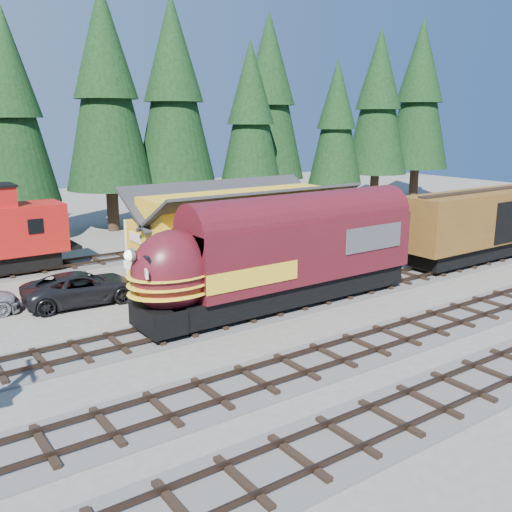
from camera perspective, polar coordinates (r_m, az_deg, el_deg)
ground at (r=26.52m, az=11.44°, el=-6.50°), size 120.00×120.00×0.00m
track_siding at (r=36.34m, az=17.76°, el=-1.31°), size 68.00×3.20×0.33m
track_spur at (r=36.99m, az=-21.13°, el=-1.33°), size 32.00×3.20×0.33m
depot at (r=33.53m, az=-1.43°, el=3.22°), size 12.80×7.00×5.30m
conifer_backdrop at (r=48.44m, az=-5.87°, el=15.32°), size 79.70×22.87×17.30m
locomotive at (r=27.06m, az=1.91°, el=-0.40°), size 15.33×3.05×4.17m
boxcar at (r=39.36m, az=21.89°, el=3.17°), size 13.41×2.87×4.22m
pickup_truck_a at (r=29.64m, az=-16.96°, el=-3.06°), size 5.92×3.04×1.60m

